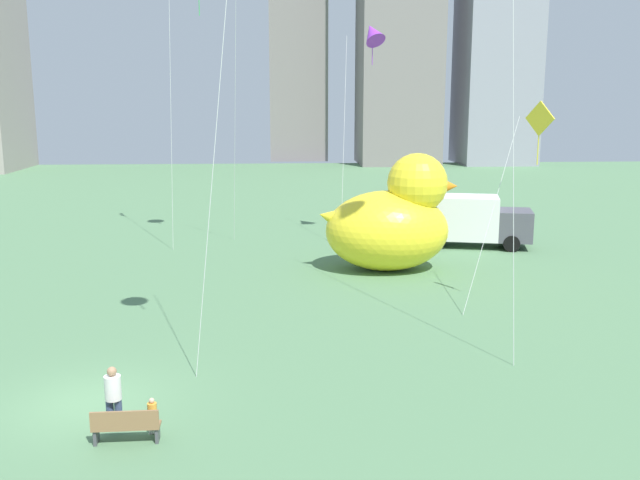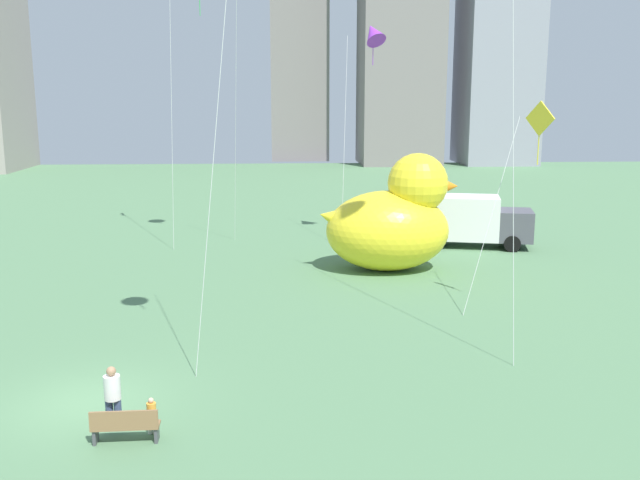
% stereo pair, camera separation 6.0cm
% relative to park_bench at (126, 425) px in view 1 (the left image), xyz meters
% --- Properties ---
extents(ground_plane, '(140.00, 140.00, 0.00)m').
position_rel_park_bench_xyz_m(ground_plane, '(-1.58, 2.45, -0.47)').
color(ground_plane, '#537C55').
extents(park_bench, '(1.65, 0.49, 0.90)m').
position_rel_park_bench_xyz_m(park_bench, '(0.00, 0.00, 0.00)').
color(park_bench, olive).
rests_on(park_bench, ground).
extents(person_adult, '(0.42, 0.42, 1.71)m').
position_rel_park_bench_xyz_m(person_adult, '(-0.44, 0.73, 0.47)').
color(person_adult, '#38476B').
rests_on(person_adult, ground).
extents(person_child, '(0.24, 0.24, 0.97)m').
position_rel_park_bench_xyz_m(person_child, '(0.56, 0.47, 0.06)').
color(person_child, silver).
rests_on(person_child, ground).
extents(giant_inflatable_duck, '(6.85, 4.39, 5.68)m').
position_rel_park_bench_xyz_m(giant_inflatable_duck, '(9.23, 17.22, 1.94)').
color(giant_inflatable_duck, yellow).
rests_on(giant_inflatable_duck, ground).
extents(box_truck, '(6.86, 3.71, 2.85)m').
position_rel_park_bench_xyz_m(box_truck, '(14.37, 22.38, 0.98)').
color(box_truck, white).
rests_on(box_truck, ground).
extents(city_skyline, '(74.39, 19.99, 41.69)m').
position_rel_park_bench_xyz_m(city_skyline, '(-3.89, 71.87, 17.42)').
color(city_skyline, gray).
rests_on(city_skyline, ground).
extents(kite_yellow, '(2.92, 3.10, 8.18)m').
position_rel_park_bench_xyz_m(kite_yellow, '(13.33, 9.71, 6.79)').
color(kite_yellow, silver).
rests_on(kite_yellow, ground).
extents(kite_purple, '(2.61, 3.04, 12.45)m').
position_rel_park_bench_xyz_m(kite_purple, '(8.98, 23.61, 11.18)').
color(kite_purple, silver).
rests_on(kite_purple, ground).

